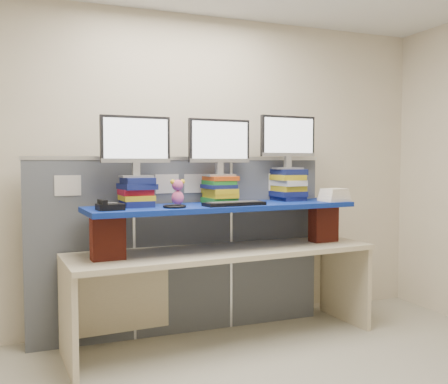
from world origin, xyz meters
name	(u,v)px	position (x,y,z in m)	size (l,w,h in m)	color
room	(280,178)	(0.00, 0.00, 1.40)	(5.00, 4.00, 2.80)	beige
cubicle_partition	(184,245)	(0.00, 1.78, 0.77)	(2.60, 0.06, 1.53)	#4B5059
desk	(224,267)	(0.25, 1.46, 0.62)	(2.59, 0.93, 0.77)	beige
brick_pier_left	(108,238)	(-0.71, 1.33, 0.94)	(0.24, 0.13, 0.33)	maroon
brick_pier_right	(323,223)	(1.21, 1.48, 0.94)	(0.24, 0.13, 0.33)	maroon
blue_board	(224,207)	(0.25, 1.46, 1.12)	(2.23, 0.56, 0.04)	navy
book_stack_left	(137,192)	(-0.45, 1.52, 1.25)	(0.28, 0.32, 0.23)	#121A50
book_stack_center	(220,190)	(0.25, 1.57, 1.25)	(0.26, 0.31, 0.23)	#1F7427
book_stack_right	(288,185)	(0.93, 1.63, 1.28)	(0.26, 0.32, 0.28)	#121A50
monitor_left	(136,143)	(-0.46, 1.52, 1.63)	(0.55, 0.17, 0.47)	#949599
monitor_center	(219,144)	(0.26, 1.58, 1.63)	(0.55, 0.17, 0.47)	#949599
monitor_right	(288,139)	(0.93, 1.63, 1.69)	(0.55, 0.17, 0.47)	#949599
keyboard	(234,204)	(0.28, 1.31, 1.15)	(0.51, 0.22, 0.03)	black
mouse	(258,202)	(0.52, 1.37, 1.15)	(0.05, 0.10, 0.03)	black
desk_phone	(109,206)	(-0.70, 1.29, 1.17)	(0.19, 0.18, 0.08)	black
headset	(175,206)	(-0.21, 1.30, 1.15)	(0.18, 0.18, 0.02)	black
plush_toy	(178,192)	(-0.12, 1.53, 1.24)	(0.12, 0.09, 0.21)	#D14F7F
binder_stack	(334,195)	(1.27, 1.40, 1.19)	(0.26, 0.22, 0.11)	white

